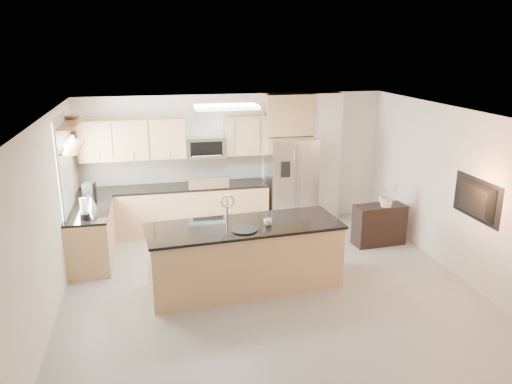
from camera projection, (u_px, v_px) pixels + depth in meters
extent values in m
plane|color=gray|center=(274.00, 296.00, 7.25)|extent=(6.50, 6.50, 0.00)
cube|color=white|center=(276.00, 118.00, 6.50)|extent=(6.00, 6.50, 0.02)
cube|color=beige|center=(235.00, 160.00, 9.92)|extent=(6.00, 0.02, 2.60)
cube|color=beige|center=(378.00, 346.00, 3.83)|extent=(6.00, 0.02, 2.60)
cube|color=beige|center=(44.00, 228.00, 6.27)|extent=(0.02, 6.50, 2.60)
cube|color=beige|center=(468.00, 198.00, 7.48)|extent=(0.02, 6.50, 2.60)
cube|color=tan|center=(176.00, 210.00, 9.62)|extent=(3.55, 0.65, 0.88)
cube|color=black|center=(174.00, 187.00, 9.48)|extent=(3.55, 0.66, 0.04)
cube|color=silver|center=(173.00, 169.00, 9.70)|extent=(3.55, 0.02, 0.52)
cube|color=tan|center=(92.00, 236.00, 8.32)|extent=(0.65, 1.50, 0.88)
cube|color=black|center=(89.00, 210.00, 8.19)|extent=(0.66, 1.50, 0.04)
cube|color=black|center=(208.00, 208.00, 9.74)|extent=(0.76, 0.64, 0.90)
cube|color=black|center=(207.00, 185.00, 9.61)|extent=(0.76, 0.62, 0.03)
cube|color=#B6B6B9|center=(209.00, 183.00, 9.29)|extent=(0.76, 0.04, 0.22)
cube|color=tan|center=(133.00, 139.00, 9.22)|extent=(1.92, 0.33, 0.75)
cube|color=tan|center=(245.00, 135.00, 9.65)|extent=(0.82, 0.33, 0.75)
cube|color=#B6B6B9|center=(205.00, 147.00, 9.52)|extent=(0.76, 0.40, 0.40)
cube|color=black|center=(206.00, 149.00, 9.34)|extent=(0.60, 0.02, 0.28)
cube|color=#B6B6B9|center=(291.00, 182.00, 9.90)|extent=(0.92, 0.75, 1.78)
cube|color=gray|center=(296.00, 187.00, 9.54)|extent=(0.02, 0.01, 1.69)
cube|color=black|center=(286.00, 170.00, 9.39)|extent=(0.18, 0.03, 0.30)
cube|color=silver|center=(324.00, 158.00, 10.15)|extent=(0.60, 0.30, 2.60)
cube|color=white|center=(64.00, 167.00, 7.91)|extent=(0.03, 1.05, 1.55)
cube|color=white|center=(65.00, 167.00, 7.91)|extent=(0.03, 1.15, 1.65)
cube|color=olive|center=(72.00, 147.00, 7.94)|extent=(0.30, 1.20, 0.04)
cube|color=olive|center=(69.00, 124.00, 7.84)|extent=(0.30, 1.20, 0.04)
cube|color=white|center=(227.00, 107.00, 7.93)|extent=(1.00, 0.50, 0.06)
cube|color=tan|center=(244.00, 257.00, 7.44)|extent=(2.86, 1.19, 0.95)
cube|color=black|center=(244.00, 226.00, 7.29)|extent=(2.93, 1.25, 0.04)
cube|color=black|center=(230.00, 228.00, 7.26)|extent=(0.59, 0.43, 0.01)
cylinder|color=#B6B6B9|center=(227.00, 210.00, 7.42)|extent=(0.03, 0.03, 0.34)
torus|color=#B6B6B9|center=(228.00, 201.00, 7.32)|extent=(0.21, 0.03, 0.21)
cube|color=black|center=(379.00, 225.00, 9.06)|extent=(0.95, 0.45, 0.74)
imported|color=white|center=(268.00, 222.00, 7.26)|extent=(0.16, 0.16, 0.10)
cylinder|color=black|center=(244.00, 230.00, 7.07)|extent=(0.46, 0.46, 0.02)
cylinder|color=black|center=(85.00, 216.00, 7.68)|extent=(0.15, 0.15, 0.10)
cylinder|color=silver|center=(84.00, 206.00, 7.63)|extent=(0.11, 0.11, 0.25)
cone|color=#B6B6B9|center=(92.00, 202.00, 8.18)|extent=(0.19, 0.19, 0.21)
cylinder|color=black|center=(91.00, 196.00, 8.15)|extent=(0.04, 0.04, 0.04)
cube|color=black|center=(89.00, 192.00, 8.54)|extent=(0.21, 0.24, 0.33)
cylinder|color=#B6B6B9|center=(89.00, 197.00, 8.51)|extent=(0.11, 0.11, 0.12)
imported|color=#B6B6B9|center=(72.00, 116.00, 8.16)|extent=(0.48, 0.48, 0.09)
imported|color=beige|center=(388.00, 189.00, 8.81)|extent=(0.72, 0.67, 0.66)
imported|color=black|center=(472.00, 199.00, 7.26)|extent=(0.14, 1.08, 0.62)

